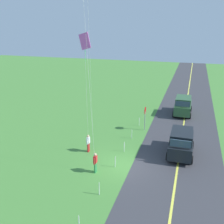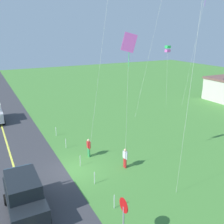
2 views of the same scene
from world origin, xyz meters
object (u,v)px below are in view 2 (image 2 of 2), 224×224
object	(u,v)px
kite_blue_mid	(129,45)
kite_green_far	(168,49)
car_suv_foreground	(24,196)
stop_sign	(124,212)
person_adult_companion	(125,157)
person_adult_near	(89,147)

from	to	relation	value
kite_blue_mid	kite_green_far	size ratio (longest dim) A/B	1.21
car_suv_foreground	kite_green_far	world-z (taller)	kite_green_far
car_suv_foreground	kite_blue_mid	world-z (taller)	kite_blue_mid
kite_green_far	car_suv_foreground	bearing A→B (deg)	-56.35
kite_blue_mid	kite_green_far	bearing A→B (deg)	132.62
stop_sign	person_adult_companion	bearing A→B (deg)	149.03
kite_green_far	person_adult_near	bearing A→B (deg)	-58.62
person_adult_near	person_adult_companion	size ratio (longest dim) A/B	1.00
person_adult_companion	kite_green_far	distance (m)	19.95
person_adult_companion	kite_blue_mid	xyz separation A→B (m)	(0.14, 0.08, 8.38)
stop_sign	kite_green_far	world-z (taller)	kite_green_far
kite_green_far	kite_blue_mid	bearing A→B (deg)	-47.38
car_suv_foreground	stop_sign	distance (m)	6.01
stop_sign	person_adult_near	size ratio (longest dim) A/B	1.60
person_adult_near	car_suv_foreground	bearing A→B (deg)	132.71
car_suv_foreground	kite_green_far	distance (m)	26.81
kite_blue_mid	kite_green_far	world-z (taller)	kite_blue_mid
person_adult_near	kite_blue_mid	xyz separation A→B (m)	(3.13, 1.87, 8.38)
person_adult_near	kite_blue_mid	bearing A→B (deg)	-145.49
car_suv_foreground	stop_sign	xyz separation A→B (m)	(4.48, 3.96, 0.65)
kite_blue_mid	person_adult_companion	bearing A→B (deg)	-150.24
car_suv_foreground	person_adult_near	distance (m)	7.69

